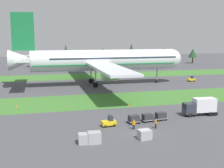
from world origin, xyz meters
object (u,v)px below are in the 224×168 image
(cargo_dolly_lead, at_px, (134,119))
(cargo_dolly_second, at_px, (148,117))
(uld_container_1, at_px, (94,138))
(taxiway_marker_1, at_px, (128,104))
(pushback_tractor, at_px, (191,79))
(cargo_dolly_third, at_px, (161,116))
(ground_crew_loader, at_px, (134,124))
(catering_truck, at_px, (200,106))
(ground_crew_marshaller, at_px, (156,123))
(uld_container_2, at_px, (145,134))
(airliner, at_px, (101,60))
(taxiway_marker_0, at_px, (16,106))
(baggage_tug, at_px, (109,122))
(uld_container_0, at_px, (85,139))

(cargo_dolly_lead, bearing_deg, cargo_dolly_second, -90.00)
(cargo_dolly_lead, relative_size, uld_container_1, 1.19)
(taxiway_marker_1, bearing_deg, pushback_tractor, 42.23)
(cargo_dolly_third, relative_size, ground_crew_loader, 1.36)
(catering_truck, distance_m, pushback_tractor, 47.36)
(pushback_tractor, xyz_separation_m, ground_crew_marshaller, (-33.91, -48.11, 0.13))
(uld_container_2, bearing_deg, taxiway_marker_1, 79.09)
(cargo_dolly_second, relative_size, uld_container_2, 1.19)
(cargo_dolly_lead, height_order, pushback_tractor, pushback_tractor)
(cargo_dolly_lead, bearing_deg, airliner, -11.45)
(cargo_dolly_second, bearing_deg, cargo_dolly_third, -90.00)
(cargo_dolly_third, distance_m, uld_container_2, 11.60)
(cargo_dolly_lead, xyz_separation_m, ground_crew_loader, (-1.16, -3.42, 0.03))
(taxiway_marker_0, bearing_deg, uld_container_2, -52.52)
(cargo_dolly_third, bearing_deg, taxiway_marker_1, 3.63)
(ground_crew_marshaller, relative_size, ground_crew_loader, 1.00)
(airliner, bearing_deg, cargo_dolly_lead, -3.77)
(cargo_dolly_third, height_order, taxiway_marker_0, cargo_dolly_third)
(catering_truck, bearing_deg, uld_container_2, 126.53)
(airliner, bearing_deg, cargo_dolly_second, -0.07)
(baggage_tug, xyz_separation_m, pushback_tractor, (41.69, 44.87, 0.00))
(ground_crew_marshaller, bearing_deg, ground_crew_loader, -98.18)
(cargo_dolly_third, distance_m, uld_container_0, 18.68)
(baggage_tug, bearing_deg, airliner, -17.61)
(uld_container_0, bearing_deg, pushback_tractor, 47.92)
(airliner, relative_size, cargo_dolly_second, 29.91)
(airliner, height_order, baggage_tug, airliner)
(ground_crew_marshaller, bearing_deg, baggage_tug, -114.27)
(cargo_dolly_second, bearing_deg, taxiway_marker_0, 46.29)
(catering_truck, relative_size, uld_container_1, 3.53)
(airliner, distance_m, taxiway_marker_0, 37.02)
(cargo_dolly_lead, xyz_separation_m, uld_container_0, (-10.65, -8.21, -0.13))
(cargo_dolly_lead, relative_size, taxiway_marker_0, 4.86)
(airliner, relative_size, pushback_tractor, 27.17)
(baggage_tug, relative_size, pushback_tractor, 1.05)
(baggage_tug, height_order, taxiway_marker_0, baggage_tug)
(uld_container_0, xyz_separation_m, taxiway_marker_0, (-11.56, 27.12, -0.54))
(uld_container_0, relative_size, taxiway_marker_1, 2.94)
(ground_crew_loader, bearing_deg, cargo_dolly_second, -120.86)
(cargo_dolly_second, distance_m, taxiway_marker_1, 13.50)
(baggage_tug, distance_m, uld_container_2, 8.89)
(cargo_dolly_second, height_order, ground_crew_marshaller, ground_crew_marshaller)
(baggage_tug, relative_size, cargo_dolly_third, 1.16)
(cargo_dolly_second, bearing_deg, pushback_tractor, -44.88)
(cargo_dolly_third, xyz_separation_m, uld_container_0, (-16.40, -8.94, -0.13))
(taxiway_marker_1, bearing_deg, uld_container_1, -119.23)
(catering_truck, bearing_deg, ground_crew_loader, 111.78)
(pushback_tractor, bearing_deg, taxiway_marker_1, 132.67)
(baggage_tug, relative_size, ground_crew_marshaller, 1.58)
(ground_crew_loader, xyz_separation_m, uld_container_0, (-9.48, -4.79, -0.16))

